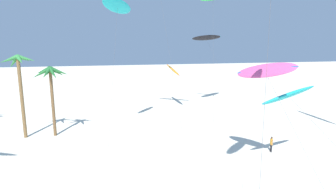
% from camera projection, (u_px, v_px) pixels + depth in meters
% --- Properties ---
extents(palm_tree_2, '(3.75, 3.66, 10.03)m').
position_uv_depth(palm_tree_2, '(20.00, 73.00, 31.05)').
color(palm_tree_2, brown).
rests_on(palm_tree_2, ground).
extents(palm_tree_3, '(4.15, 4.07, 8.62)m').
position_uv_depth(palm_tree_3, '(50.00, 78.00, 31.88)').
color(palm_tree_3, brown).
rests_on(palm_tree_3, ground).
extents(flying_kite_0, '(5.86, 10.62, 7.81)m').
position_uv_depth(flying_kite_0, '(289.00, 95.00, 23.61)').
color(flying_kite_0, '#19B2B7').
rests_on(flying_kite_0, ground).
extents(flying_kite_1, '(3.38, 12.48, 10.13)m').
position_uv_depth(flying_kite_1, '(265.00, 71.00, 22.33)').
color(flying_kite_1, '#EA5193').
rests_on(flying_kite_1, ground).
extents(flying_kite_3, '(6.16, 9.50, 13.04)m').
position_uv_depth(flying_kite_3, '(206.00, 38.00, 48.52)').
color(flying_kite_3, black).
rests_on(flying_kite_3, ground).
extents(flying_kite_5, '(3.65, 12.28, 7.79)m').
position_uv_depth(flying_kite_5, '(173.00, 70.00, 47.37)').
color(flying_kite_5, orange).
rests_on(flying_kite_5, ground).
extents(flying_kite_7, '(4.50, 8.94, 16.63)m').
position_uv_depth(flying_kite_7, '(118.00, 6.00, 31.11)').
color(flying_kite_7, '#19B2B7').
rests_on(flying_kite_7, ground).
extents(person_foreground_walker, '(0.27, 0.50, 1.67)m').
position_uv_depth(person_foreground_walker, '(271.00, 144.00, 27.95)').
color(person_foreground_walker, black).
rests_on(person_foreground_walker, ground).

